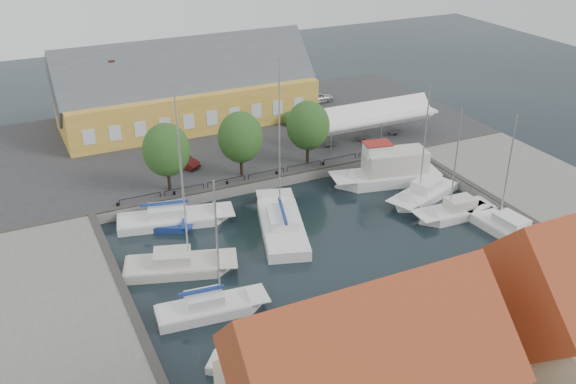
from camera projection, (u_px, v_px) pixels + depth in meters
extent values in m
plane|color=black|center=(320.00, 238.00, 52.28)|extent=(140.00, 140.00, 0.00)
cube|color=#2D2D30|center=(222.00, 138.00, 70.63)|extent=(56.00, 26.00, 1.00)
cube|color=slate|center=(38.00, 319.00, 41.97)|extent=(12.00, 24.00, 1.00)
cube|color=slate|center=(541.00, 191.00, 58.91)|extent=(12.00, 24.00, 1.00)
cube|color=#383533|center=(268.00, 178.00, 60.12)|extent=(56.00, 0.60, 0.12)
cube|color=#383533|center=(124.00, 290.00, 43.91)|extent=(0.60, 24.00, 0.12)
cube|color=#383533|center=(494.00, 198.00, 56.47)|extent=(0.60, 24.00, 0.12)
cylinder|color=black|center=(118.00, 205.00, 54.91)|extent=(0.24, 0.24, 0.40)
cylinder|color=black|center=(174.00, 194.00, 56.84)|extent=(0.24, 0.24, 0.40)
cylinder|color=black|center=(227.00, 183.00, 58.76)|extent=(0.24, 0.24, 0.40)
cylinder|color=black|center=(277.00, 173.00, 60.69)|extent=(0.24, 0.24, 0.40)
cylinder|color=black|center=(323.00, 164.00, 62.61)|extent=(0.24, 0.24, 0.40)
cylinder|color=black|center=(367.00, 155.00, 64.54)|extent=(0.24, 0.24, 0.40)
cylinder|color=black|center=(408.00, 147.00, 66.46)|extent=(0.24, 0.24, 0.40)
cube|color=gold|center=(189.00, 103.00, 72.67)|extent=(28.00, 10.00, 4.50)
cube|color=#474C51|center=(187.00, 73.00, 71.10)|extent=(28.56, 7.60, 7.60)
cube|color=gold|center=(90.00, 104.00, 73.89)|extent=(6.00, 6.00, 3.50)
cube|color=brown|center=(112.00, 65.00, 67.20)|extent=(0.60, 0.60, 1.20)
cube|color=white|center=(373.00, 116.00, 67.72)|extent=(14.00, 4.00, 0.25)
cylinder|color=silver|center=(331.00, 142.00, 64.56)|extent=(0.10, 0.10, 2.70)
cylinder|color=silver|center=(314.00, 131.00, 67.47)|extent=(0.10, 0.10, 2.70)
cylinder|color=silver|center=(381.00, 133.00, 66.87)|extent=(0.10, 0.10, 2.70)
cylinder|color=silver|center=(363.00, 122.00, 69.78)|extent=(0.10, 0.10, 2.70)
cylinder|color=silver|center=(428.00, 124.00, 69.18)|extent=(0.10, 0.10, 2.70)
cylinder|color=silver|center=(409.00, 114.00, 72.09)|extent=(0.10, 0.10, 2.70)
cylinder|color=black|center=(169.00, 179.00, 57.59)|extent=(0.30, 0.30, 2.10)
ellipsoid|color=#24491A|center=(166.00, 150.00, 56.32)|extent=(4.20, 4.20, 4.83)
cylinder|color=black|center=(241.00, 165.00, 60.28)|extent=(0.30, 0.30, 2.10)
ellipsoid|color=#24491A|center=(240.00, 137.00, 59.02)|extent=(4.20, 4.20, 4.83)
cylinder|color=black|center=(308.00, 153.00, 62.98)|extent=(0.30, 0.30, 2.10)
ellipsoid|color=#24491A|center=(308.00, 126.00, 61.71)|extent=(4.20, 4.20, 4.83)
imported|color=#B0B2B9|center=(318.00, 98.00, 79.44)|extent=(4.40, 2.27, 1.43)
imported|color=maroon|center=(182.00, 160.00, 62.44)|extent=(2.86, 4.00, 1.25)
cube|color=white|center=(283.00, 232.00, 52.83)|extent=(5.89, 9.53, 1.50)
cube|color=white|center=(281.00, 217.00, 53.46)|extent=(6.30, 11.20, 0.08)
cube|color=white|center=(282.00, 218.00, 52.47)|extent=(3.25, 4.10, 0.90)
cylinder|color=silver|center=(279.00, 140.00, 51.08)|extent=(0.12, 0.12, 13.41)
cube|color=navy|center=(283.00, 211.00, 51.93)|extent=(1.56, 4.33, 0.22)
cube|color=white|center=(394.00, 181.00, 61.80)|extent=(9.02, 4.88, 1.80)
cube|color=white|center=(384.00, 173.00, 61.15)|extent=(10.67, 5.10, 0.08)
cube|color=beige|center=(395.00, 162.00, 60.91)|extent=(6.31, 3.86, 2.20)
cube|color=white|center=(377.00, 150.00, 59.87)|extent=(2.66, 2.20, 1.20)
cube|color=maroon|center=(378.00, 143.00, 59.58)|extent=(2.89, 2.34, 0.10)
cube|color=white|center=(426.00, 195.00, 59.07)|extent=(7.03, 4.84, 1.30)
cube|color=white|center=(422.00, 192.00, 58.24)|extent=(8.20, 5.19, 0.08)
cube|color=white|center=(427.00, 185.00, 58.46)|extent=(3.08, 2.65, 0.90)
cylinder|color=silver|center=(425.00, 142.00, 55.69)|extent=(0.12, 0.12, 10.12)
cube|color=white|center=(460.00, 214.00, 55.79)|extent=(6.17, 2.78, 1.30)
cube|color=white|center=(454.00, 209.00, 55.22)|extent=(7.38, 2.73, 0.08)
cube|color=beige|center=(460.00, 203.00, 55.23)|extent=(2.50, 1.82, 0.90)
cylinder|color=silver|center=(456.00, 162.00, 53.04)|extent=(0.12, 0.12, 9.10)
cube|color=white|center=(511.00, 235.00, 52.68)|extent=(3.18, 6.86, 1.30)
cube|color=white|center=(504.00, 223.00, 53.02)|extent=(3.18, 8.18, 0.08)
cube|color=white|center=(511.00, 222.00, 52.30)|extent=(2.01, 2.80, 0.90)
cylinder|color=silver|center=(508.00, 170.00, 51.34)|extent=(0.12, 0.12, 9.32)
cube|color=white|center=(166.00, 223.00, 54.40)|extent=(8.41, 4.52, 1.30)
cube|color=white|center=(177.00, 215.00, 54.30)|extent=(9.94, 4.74, 0.08)
cube|color=white|center=(167.00, 211.00, 53.93)|extent=(3.53, 2.59, 0.90)
cylinder|color=silver|center=(179.00, 151.00, 51.84)|extent=(0.12, 0.12, 11.63)
cube|color=navy|center=(164.00, 203.00, 53.56)|extent=(3.94, 1.07, 0.22)
cube|color=beige|center=(171.00, 270.00, 47.96)|extent=(7.40, 4.91, 1.30)
cube|color=beige|center=(182.00, 262.00, 47.75)|extent=(8.66, 5.22, 0.08)
cube|color=beige|center=(172.00, 257.00, 47.46)|extent=(3.21, 2.75, 0.90)
cylinder|color=silver|center=(184.00, 201.00, 45.54)|extent=(0.12, 0.12, 10.22)
cube|color=white|center=(203.00, 314.00, 43.22)|extent=(6.41, 2.99, 1.30)
cube|color=white|center=(214.00, 303.00, 43.14)|extent=(7.64, 3.03, 0.08)
cube|color=white|center=(204.00, 300.00, 42.75)|extent=(2.63, 1.86, 0.90)
cylinder|color=silver|center=(217.00, 245.00, 41.26)|extent=(0.12, 0.12, 9.12)
cube|color=navy|center=(201.00, 291.00, 42.37)|extent=(3.11, 0.54, 0.22)
cube|color=white|center=(239.00, 369.00, 38.43)|extent=(4.00, 3.69, 0.90)
cube|color=white|center=(247.00, 364.00, 38.12)|extent=(4.54, 4.09, 0.08)
cube|color=navy|center=(162.00, 228.00, 53.71)|extent=(4.08, 3.37, 0.80)
cube|color=navy|center=(167.00, 223.00, 53.49)|extent=(4.69, 3.66, 0.08)
cube|color=#973620|center=(374.00, 358.00, 25.72)|extent=(11.33, 6.50, 6.50)
cube|color=brown|center=(314.00, 346.00, 23.93)|extent=(0.70, 0.70, 1.00)
cube|color=brown|center=(423.00, 313.00, 25.88)|extent=(0.60, 0.60, 0.80)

